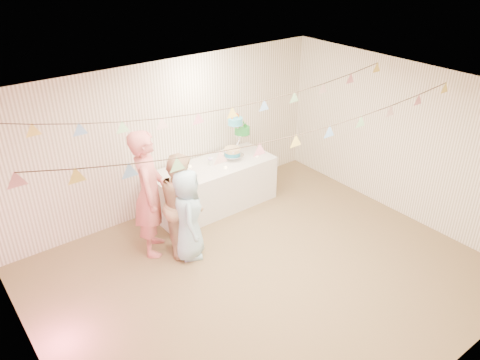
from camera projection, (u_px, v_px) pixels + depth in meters
floor at (263, 276)px, 6.69m from camera, size 6.00×6.00×0.00m
ceiling at (268, 101)px, 5.46m from camera, size 6.00×6.00×0.00m
back_wall at (169, 137)px, 7.82m from camera, size 6.00×6.00×0.00m
front_wall at (439, 306)px, 4.33m from camera, size 6.00×6.00×0.00m
left_wall at (26, 294)px, 4.47m from camera, size 5.00×5.00×0.00m
right_wall at (405, 141)px, 7.68m from camera, size 5.00×5.00×0.00m
table at (214, 186)px, 8.19m from camera, size 2.17×0.87×0.81m
cake_stand at (237, 139)px, 8.18m from camera, size 0.68×0.40×0.76m
cake_bottom at (232, 158)px, 8.20m from camera, size 0.31×0.31×0.15m
cake_middle at (242, 137)px, 8.35m from camera, size 0.27×0.27×0.22m
cake_top_tier at (235, 128)px, 8.01m from camera, size 0.25×0.25×0.19m
platter at (185, 179)px, 7.67m from camera, size 0.36×0.36×0.02m
posy at (211, 164)px, 8.02m from camera, size 0.12×0.12×0.14m
person_adult_a at (149, 193)px, 6.79m from camera, size 0.78×0.86×1.98m
person_adult_b at (182, 203)px, 6.91m from camera, size 0.87×0.96×1.60m
person_child at (187, 215)px, 6.79m from camera, size 0.72×0.83×1.43m
bunting_back at (215, 98)px, 6.35m from camera, size 5.60×1.10×0.40m
bunting_front at (278, 129)px, 5.45m from camera, size 5.60×0.90×0.36m
tealight_0 at (177, 181)px, 7.46m from camera, size 0.04×0.04×0.03m
tealight_1 at (190, 166)px, 7.93m from camera, size 0.04×0.04×0.03m
tealight_2 at (226, 167)px, 7.89m from camera, size 0.04×0.04×0.03m
tealight_3 at (222, 155)px, 8.33m from camera, size 0.04×0.04×0.03m
tealight_4 at (257, 156)px, 8.31m from camera, size 0.04×0.04×0.03m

